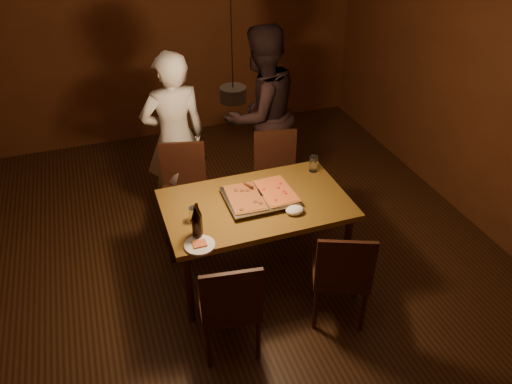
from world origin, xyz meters
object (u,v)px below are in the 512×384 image
object	(u,v)px
chair_far_right	(276,168)
beer_bottle_b	(197,219)
pizza_tray	(259,198)
dining_table	(256,209)
pendant_lamp	(233,93)
diner_dark	(261,114)
chair_near_left	(230,301)
chair_far_left	(184,181)
beer_bottle_a	(196,223)
chair_near_right	(342,270)
diner_white	(175,138)
plate_slice	(200,245)

from	to	relation	value
chair_far_right	beer_bottle_b	xyz separation A→B (m)	(-1.01, -0.99, 0.35)
pizza_tray	dining_table	bearing A→B (deg)	-162.58
beer_bottle_b	pendant_lamp	xyz separation A→B (m)	(0.34, 0.14, 0.88)
diner_dark	pendant_lamp	size ratio (longest dim) A/B	1.64
chair_near_left	diner_dark	world-z (taller)	diner_dark
beer_bottle_b	chair_far_left	bearing A→B (deg)	84.43
dining_table	chair_near_left	bearing A→B (deg)	-120.80
chair_far_right	beer_bottle_a	world-z (taller)	beer_bottle_a
chair_near_left	chair_near_right	world-z (taller)	same
beer_bottle_a	chair_far_left	bearing A→B (deg)	83.72
beer_bottle_b	diner_dark	xyz separation A→B (m)	(1.02, 1.47, 0.02)
beer_bottle_a	pendant_lamp	bearing A→B (deg)	27.98
diner_white	chair_near_right	bearing A→B (deg)	109.05
beer_bottle_b	diner_white	world-z (taller)	diner_white
chair_near_right	diner_white	distance (m)	2.07
chair_far_right	beer_bottle_b	size ratio (longest dim) A/B	1.85
dining_table	pizza_tray	world-z (taller)	pizza_tray
chair_far_left	beer_bottle_a	world-z (taller)	beer_bottle_a
diner_white	pizza_tray	bearing A→B (deg)	107.23
chair_near_left	chair_far_left	bearing A→B (deg)	97.05
beer_bottle_b	plate_slice	bearing A→B (deg)	-100.72
beer_bottle_a	plate_slice	distance (m)	0.16
beer_bottle_a	chair_far_right	bearing A→B (deg)	45.26
dining_table	pizza_tray	bearing A→B (deg)	17.92
chair_near_right	pizza_tray	xyz separation A→B (m)	(-0.39, 0.75, 0.24)
pizza_tray	diner_dark	size ratio (longest dim) A/B	0.30
pizza_tray	diner_dark	xyz separation A→B (m)	(0.45, 1.23, 0.13)
chair_far_right	chair_near_right	bearing A→B (deg)	98.84
beer_bottle_a	diner_white	world-z (taller)	diner_white
chair_near_right	diner_dark	bearing A→B (deg)	110.58
chair_far_left	pizza_tray	bearing A→B (deg)	133.65
plate_slice	chair_near_right	bearing A→B (deg)	-20.21
beer_bottle_a	diner_white	size ratio (longest dim) A/B	0.16
dining_table	diner_white	xyz separation A→B (m)	(-0.43, 1.12, 0.17)
dining_table	diner_white	size ratio (longest dim) A/B	0.88
beer_bottle_b	beer_bottle_a	bearing A→B (deg)	-111.25
chair_near_left	plate_slice	bearing A→B (deg)	113.45
plate_slice	diner_white	bearing A→B (deg)	84.90
chair_near_right	diner_white	size ratio (longest dim) A/B	0.32
plate_slice	diner_dark	distance (m)	1.94
chair_near_left	plate_slice	world-z (taller)	chair_near_left
pizza_tray	beer_bottle_a	xyz separation A→B (m)	(-0.59, -0.29, 0.11)
chair_far_right	pizza_tray	world-z (taller)	chair_far_right
chair_far_right	beer_bottle_a	xyz separation A→B (m)	(-1.03, -1.04, 0.35)
chair_near_right	beer_bottle_a	size ratio (longest dim) A/B	2.01
chair_far_right	chair_near_right	world-z (taller)	same
pizza_tray	diner_white	xyz separation A→B (m)	(-0.46, 1.11, 0.07)
pizza_tray	diner_white	bearing A→B (deg)	112.19
beer_bottle_a	diner_white	xyz separation A→B (m)	(0.12, 1.40, -0.04)
chair_near_right	pizza_tray	bearing A→B (deg)	139.57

